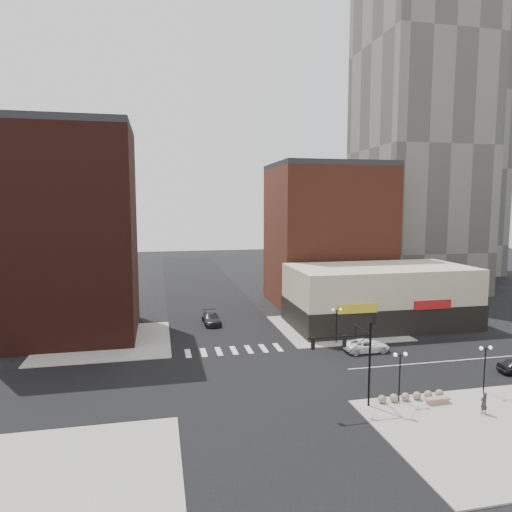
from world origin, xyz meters
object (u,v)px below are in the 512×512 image
object	(u,v)px
white_suv	(367,346)
pedestrian	(484,403)
traffic_signal	(357,347)
street_lamp_se_b	(485,357)
street_lamp_ne	(337,317)
stone_bench	(437,400)
street_lamp_se_a	(400,364)
dark_sedan_north	(211,318)

from	to	relation	value
white_suv	pedestrian	world-z (taller)	pedestrian
traffic_signal	street_lamp_se_b	distance (m)	11.88
pedestrian	street_lamp_ne	bearing A→B (deg)	-86.31
traffic_signal	pedestrian	xyz separation A→B (m)	(9.04, -3.58, -3.98)
pedestrian	stone_bench	distance (m)	3.44
street_lamp_ne	pedestrian	bearing A→B (deg)	-77.58
traffic_signal	street_lamp_ne	size ratio (longest dim) A/B	1.87
traffic_signal	pedestrian	size ratio (longest dim) A/B	4.51
traffic_signal	pedestrian	bearing A→B (deg)	-21.63
street_lamp_se_a	pedestrian	distance (m)	6.70
street_lamp_se_b	pedestrian	xyz separation A→B (m)	(-2.72, -3.42, -2.31)
traffic_signal	dark_sedan_north	xyz separation A→B (m)	(-8.48, 27.94, -4.18)
traffic_signal	street_lamp_se_a	world-z (taller)	traffic_signal
pedestrian	dark_sedan_north	bearing A→B (deg)	-69.66
street_lamp_se_a	pedestrian	world-z (taller)	street_lamp_se_a
dark_sedan_north	pedestrian	distance (m)	36.07
street_lamp_se_a	street_lamp_ne	xyz separation A→B (m)	(1.00, 16.00, 0.00)
traffic_signal	white_suv	world-z (taller)	traffic_signal
stone_bench	dark_sedan_north	bearing A→B (deg)	115.77
dark_sedan_north	pedestrian	bearing A→B (deg)	-62.65
street_lamp_se_a	stone_bench	size ratio (longest dim) A/B	2.02
white_suv	traffic_signal	bearing A→B (deg)	149.70
street_lamp_se_b	pedestrian	size ratio (longest dim) A/B	2.41
stone_bench	white_suv	bearing A→B (deg)	87.01
traffic_signal	street_lamp_ne	bearing A→B (deg)	73.25
stone_bench	street_lamp_ne	bearing A→B (deg)	94.65
street_lamp_se_a	street_lamp_se_b	world-z (taller)	same
street_lamp_se_a	white_suv	world-z (taller)	street_lamp_se_a
street_lamp_ne	traffic_signal	bearing A→B (deg)	-106.75
traffic_signal	dark_sedan_north	bearing A→B (deg)	106.89
pedestrian	stone_bench	bearing A→B (deg)	-54.23
white_suv	stone_bench	bearing A→B (deg)	177.66
street_lamp_se_a	pedestrian	size ratio (longest dim) A/B	2.41
pedestrian	traffic_signal	bearing A→B (deg)	-30.36
white_suv	stone_bench	size ratio (longest dim) A/B	2.48
street_lamp_se_b	dark_sedan_north	world-z (taller)	street_lamp_se_b
traffic_signal	stone_bench	world-z (taller)	traffic_signal
street_lamp_se_a	pedestrian	xyz separation A→B (m)	(5.28, -3.42, -2.31)
street_lamp_se_a	street_lamp_ne	size ratio (longest dim) A/B	1.00
pedestrian	street_lamp_se_a	bearing A→B (deg)	-41.65
street_lamp_ne	pedestrian	xyz separation A→B (m)	(4.28, -19.42, -2.31)
dark_sedan_north	stone_bench	bearing A→B (deg)	-64.22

